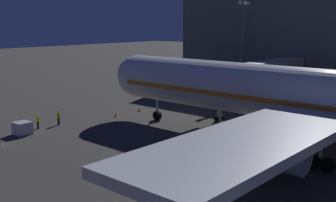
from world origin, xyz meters
The scene contains 8 objects.
ground_plane centered at (0.00, 0.00, 0.00)m, with size 320.00×320.00×0.00m, color #383533.
jet_bridge centered at (-13.08, -4.69, 5.42)m, with size 24.65×3.40×6.95m.
apron_floodlight_mast centered at (-25.50, -13.95, 9.32)m, with size 2.90×0.50×15.84m.
baggage_container_near_belt centered at (14.97, -17.39, 0.71)m, with size 1.70×1.75×1.42m, color #B7BABF.
ground_crew_near_nose_gear centered at (9.76, -18.10, 0.96)m, with size 0.40×0.40×1.75m.
ground_crew_marshaller_fwd centered at (12.51, -18.25, 1.02)m, with size 0.40×0.40×1.84m.
traffic_cone_nose_port centered at (-2.20, -16.23, 0.28)m, with size 0.36×0.36×0.55m, color orange.
traffic_cone_nose_starboard centered at (2.20, -16.23, 0.28)m, with size 0.36×0.36×0.55m, color orange.
Camera 1 is at (37.99, 24.72, 12.47)m, focal length 44.58 mm.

